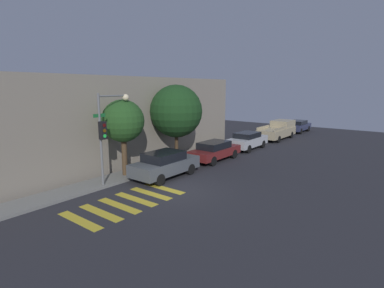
{
  "coord_description": "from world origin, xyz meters",
  "views": [
    {
      "loc": [
        -11.02,
        -9.5,
        5.2
      ],
      "look_at": [
        3.88,
        2.1,
        1.6
      ],
      "focal_mm": 28.0,
      "sensor_mm": 36.0,
      "label": 1
    }
  ],
  "objects_px": {
    "sedan_far_end": "(247,140)",
    "sedan_near_corner": "(165,164)",
    "traffic_light_pole": "(108,124)",
    "tree_midblock": "(176,111)",
    "sedan_middle": "(215,150)",
    "pickup_truck": "(278,130)",
    "sedan_tail_of_row": "(298,126)",
    "tree_near_corner": "(123,121)"
  },
  "relations": [
    {
      "from": "traffic_light_pole",
      "to": "sedan_far_end",
      "type": "height_order",
      "value": "traffic_light_pole"
    },
    {
      "from": "sedan_tail_of_row",
      "to": "sedan_far_end",
      "type": "bearing_deg",
      "value": -180.0
    },
    {
      "from": "tree_near_corner",
      "to": "tree_midblock",
      "type": "xyz_separation_m",
      "value": [
        4.62,
        0.0,
        0.29
      ]
    },
    {
      "from": "traffic_light_pole",
      "to": "pickup_truck",
      "type": "bearing_deg",
      "value": -3.67
    },
    {
      "from": "sedan_far_end",
      "to": "sedan_near_corner",
      "type": "bearing_deg",
      "value": 180.0
    },
    {
      "from": "sedan_tail_of_row",
      "to": "pickup_truck",
      "type": "bearing_deg",
      "value": 180.0
    },
    {
      "from": "sedan_tail_of_row",
      "to": "tree_midblock",
      "type": "distance_m",
      "value": 19.8
    },
    {
      "from": "sedan_near_corner",
      "to": "tree_midblock",
      "type": "relative_size",
      "value": 0.8
    },
    {
      "from": "traffic_light_pole",
      "to": "sedan_near_corner",
      "type": "relative_size",
      "value": 1.14
    },
    {
      "from": "sedan_far_end",
      "to": "sedan_middle",
      "type": "bearing_deg",
      "value": 180.0
    },
    {
      "from": "pickup_truck",
      "to": "tree_near_corner",
      "type": "height_order",
      "value": "tree_near_corner"
    },
    {
      "from": "traffic_light_pole",
      "to": "tree_midblock",
      "type": "height_order",
      "value": "tree_midblock"
    },
    {
      "from": "traffic_light_pole",
      "to": "tree_midblock",
      "type": "bearing_deg",
      "value": 5.76
    },
    {
      "from": "sedan_tail_of_row",
      "to": "tree_midblock",
      "type": "bearing_deg",
      "value": 174.48
    },
    {
      "from": "sedan_near_corner",
      "to": "sedan_middle",
      "type": "relative_size",
      "value": 0.96
    },
    {
      "from": "sedan_tail_of_row",
      "to": "sedan_near_corner",
      "type": "bearing_deg",
      "value": 180.0
    },
    {
      "from": "pickup_truck",
      "to": "tree_near_corner",
      "type": "xyz_separation_m",
      "value": [
        -18.26,
        1.88,
        2.38
      ]
    },
    {
      "from": "sedan_near_corner",
      "to": "tree_near_corner",
      "type": "relative_size",
      "value": 0.95
    },
    {
      "from": "sedan_middle",
      "to": "tree_midblock",
      "type": "relative_size",
      "value": 0.83
    },
    {
      "from": "sedan_middle",
      "to": "pickup_truck",
      "type": "height_order",
      "value": "pickup_truck"
    },
    {
      "from": "sedan_near_corner",
      "to": "tree_near_corner",
      "type": "bearing_deg",
      "value": 126.68
    },
    {
      "from": "pickup_truck",
      "to": "sedan_tail_of_row",
      "type": "relative_size",
      "value": 1.25
    },
    {
      "from": "tree_near_corner",
      "to": "sedan_middle",
      "type": "bearing_deg",
      "value": -15.9
    },
    {
      "from": "pickup_truck",
      "to": "sedan_tail_of_row",
      "type": "distance_m",
      "value": 5.87
    },
    {
      "from": "sedan_middle",
      "to": "tree_midblock",
      "type": "bearing_deg",
      "value": 136.61
    },
    {
      "from": "traffic_light_pole",
      "to": "sedan_middle",
      "type": "xyz_separation_m",
      "value": [
        8.1,
        -1.27,
        -2.57
      ]
    },
    {
      "from": "sedan_far_end",
      "to": "traffic_light_pole",
      "type": "bearing_deg",
      "value": 174.48
    },
    {
      "from": "sedan_far_end",
      "to": "pickup_truck",
      "type": "xyz_separation_m",
      "value": [
        6.63,
        0.0,
        0.13
      ]
    },
    {
      "from": "sedan_middle",
      "to": "pickup_truck",
      "type": "distance_m",
      "value": 11.65
    },
    {
      "from": "sedan_near_corner",
      "to": "sedan_tail_of_row",
      "type": "height_order",
      "value": "sedan_near_corner"
    },
    {
      "from": "sedan_far_end",
      "to": "pickup_truck",
      "type": "height_order",
      "value": "pickup_truck"
    },
    {
      "from": "traffic_light_pole",
      "to": "sedan_near_corner",
      "type": "xyz_separation_m",
      "value": [
        2.89,
        -1.27,
        -2.51
      ]
    },
    {
      "from": "pickup_truck",
      "to": "tree_near_corner",
      "type": "relative_size",
      "value": 1.21
    },
    {
      "from": "sedan_tail_of_row",
      "to": "tree_near_corner",
      "type": "height_order",
      "value": "tree_near_corner"
    },
    {
      "from": "pickup_truck",
      "to": "sedan_far_end",
      "type": "bearing_deg",
      "value": -180.0
    },
    {
      "from": "traffic_light_pole",
      "to": "sedan_far_end",
      "type": "bearing_deg",
      "value": -5.52
    },
    {
      "from": "tree_near_corner",
      "to": "sedan_far_end",
      "type": "bearing_deg",
      "value": -9.21
    },
    {
      "from": "sedan_middle",
      "to": "sedan_tail_of_row",
      "type": "xyz_separation_m",
      "value": [
        17.51,
        0.0,
        0.0
      ]
    },
    {
      "from": "sedan_near_corner",
      "to": "sedan_tail_of_row",
      "type": "distance_m",
      "value": 22.72
    },
    {
      "from": "sedan_far_end",
      "to": "tree_midblock",
      "type": "distance_m",
      "value": 7.77
    },
    {
      "from": "traffic_light_pole",
      "to": "sedan_middle",
      "type": "bearing_deg",
      "value": -8.89
    },
    {
      "from": "tree_near_corner",
      "to": "tree_midblock",
      "type": "distance_m",
      "value": 4.63
    }
  ]
}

